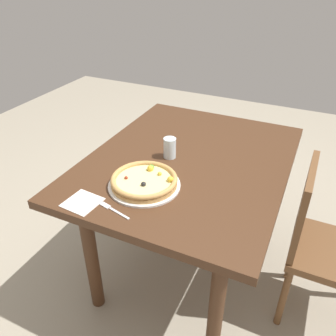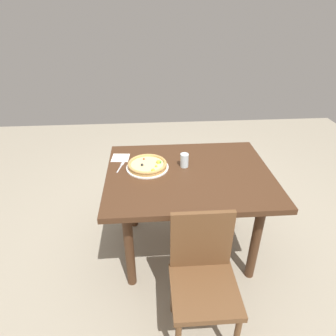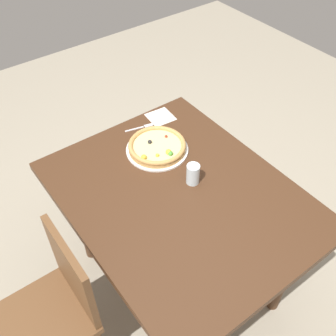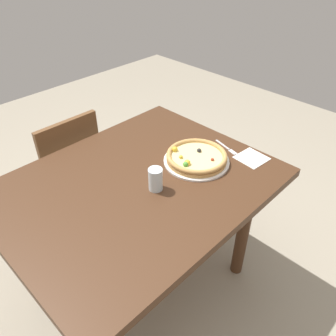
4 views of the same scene
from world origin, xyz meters
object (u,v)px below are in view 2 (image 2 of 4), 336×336
Objects in this scene: chair_near at (203,276)px; drinking_glass at (184,160)px; pizza at (147,165)px; dining_table at (189,184)px; plate at (147,167)px; napkin at (121,158)px; fork at (121,166)px.

chair_near is 8.05× the size of drinking_glass.
chair_near is at bearing -68.58° from pizza.
dining_table is 0.19m from drinking_glass.
chair_near reaches higher than dining_table.
plate is at bearing -178.85° from drinking_glass.
chair_near is at bearing -61.38° from napkin.
dining_table is at bearing -75.12° from drinking_glass.
fork is (-0.52, 0.84, 0.30)m from chair_near.
dining_table is 4.12× the size of pizza.
chair_near is at bearing -134.11° from fork.
plate is 0.29m from napkin.
chair_near is at bearing -68.52° from plate.
chair_near is 6.21× the size of napkin.
chair_near is 0.91m from plate.
drinking_glass reaches higher than pizza.
plate is at bearing -68.19° from chair_near.
drinking_glass is (0.29, 0.01, 0.02)m from pizza.
fork is at bearing 176.10° from drinking_glass.
pizza is 0.29m from napkin.
dining_table is 0.35m from plate.
pizza is 1.85× the size of fork.
plate is at bearing 163.81° from dining_table.
drinking_glass is (0.50, -0.03, 0.05)m from fork.
drinking_glass is (0.29, 0.01, 0.05)m from plate.
chair_near is 0.88m from drinking_glass.
chair_near is (0.00, -0.71, -0.20)m from dining_table.
fork is at bearing -57.78° from chair_near.
plate is at bearing -39.39° from napkin.
dining_table is 1.44× the size of chair_near.
plate is 0.21m from fork.
chair_near is 2.87× the size of pizza.
pizza is (0.00, -0.00, 0.03)m from plate.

